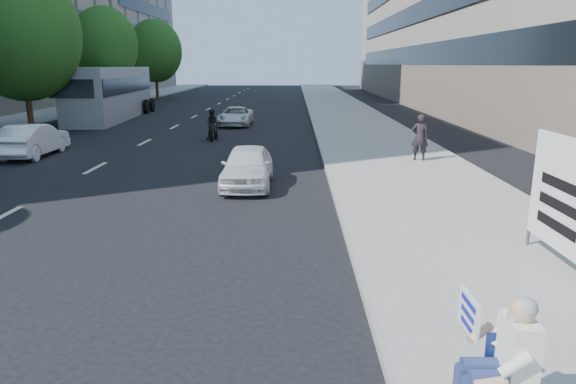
{
  "coord_description": "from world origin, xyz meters",
  "views": [
    {
      "loc": [
        0.36,
        -9.28,
        3.48
      ],
      "look_at": [
        0.24,
        0.83,
        0.95
      ],
      "focal_mm": 32.0,
      "sensor_mm": 36.0,
      "label": 1
    }
  ],
  "objects_px": {
    "bus": "(111,93)",
    "pedestrian_woman": "(420,137)",
    "seated_protester": "(502,354)",
    "white_sedan_far": "(236,116)",
    "motorcycle": "(213,126)",
    "white_sedan_mid": "(33,140)",
    "white_sedan_near": "(247,166)"
  },
  "relations": [
    {
      "from": "pedestrian_woman",
      "to": "white_sedan_mid",
      "type": "relative_size",
      "value": 0.43
    },
    {
      "from": "seated_protester",
      "to": "white_sedan_far",
      "type": "relative_size",
      "value": 0.34
    },
    {
      "from": "motorcycle",
      "to": "pedestrian_woman",
      "type": "bearing_deg",
      "value": -43.73
    },
    {
      "from": "bus",
      "to": "pedestrian_woman",
      "type": "bearing_deg",
      "value": -47.06
    },
    {
      "from": "pedestrian_woman",
      "to": "white_sedan_far",
      "type": "distance_m",
      "value": 14.26
    },
    {
      "from": "white_sedan_near",
      "to": "bus",
      "type": "distance_m",
      "value": 21.93
    },
    {
      "from": "white_sedan_mid",
      "to": "motorcycle",
      "type": "bearing_deg",
      "value": -144.87
    },
    {
      "from": "seated_protester",
      "to": "pedestrian_woman",
      "type": "distance_m",
      "value": 14.09
    },
    {
      "from": "seated_protester",
      "to": "motorcycle",
      "type": "relative_size",
      "value": 0.64
    },
    {
      "from": "seated_protester",
      "to": "white_sedan_mid",
      "type": "distance_m",
      "value": 19.52
    },
    {
      "from": "pedestrian_woman",
      "to": "white_sedan_near",
      "type": "relative_size",
      "value": 0.47
    },
    {
      "from": "motorcycle",
      "to": "bus",
      "type": "xyz_separation_m",
      "value": [
        -8.13,
        9.59,
        1.0
      ]
    },
    {
      "from": "white_sedan_near",
      "to": "bus",
      "type": "height_order",
      "value": "bus"
    },
    {
      "from": "motorcycle",
      "to": "white_sedan_far",
      "type": "bearing_deg",
      "value": 78.56
    },
    {
      "from": "white_sedan_far",
      "to": "motorcycle",
      "type": "height_order",
      "value": "motorcycle"
    },
    {
      "from": "seated_protester",
      "to": "pedestrian_woman",
      "type": "relative_size",
      "value": 0.8
    },
    {
      "from": "white_sedan_far",
      "to": "bus",
      "type": "distance_m",
      "value": 9.44
    },
    {
      "from": "seated_protester",
      "to": "white_sedan_near",
      "type": "height_order",
      "value": "seated_protester"
    },
    {
      "from": "white_sedan_far",
      "to": "bus",
      "type": "height_order",
      "value": "bus"
    },
    {
      "from": "white_sedan_near",
      "to": "white_sedan_mid",
      "type": "relative_size",
      "value": 0.91
    },
    {
      "from": "white_sedan_far",
      "to": "bus",
      "type": "xyz_separation_m",
      "value": [
        -8.55,
        3.84,
        1.1
      ]
    },
    {
      "from": "motorcycle",
      "to": "bus",
      "type": "relative_size",
      "value": 0.17
    },
    {
      "from": "seated_protester",
      "to": "motorcycle",
      "type": "xyz_separation_m",
      "value": [
        -5.77,
        20.0,
        -0.24
      ]
    },
    {
      "from": "pedestrian_woman",
      "to": "white_sedan_far",
      "type": "relative_size",
      "value": 0.42
    },
    {
      "from": "white_sedan_near",
      "to": "motorcycle",
      "type": "relative_size",
      "value": 1.7
    },
    {
      "from": "pedestrian_woman",
      "to": "white_sedan_mid",
      "type": "distance_m",
      "value": 14.67
    },
    {
      "from": "pedestrian_woman",
      "to": "white_sedan_far",
      "type": "height_order",
      "value": "pedestrian_woman"
    },
    {
      "from": "pedestrian_woman",
      "to": "white_sedan_mid",
      "type": "height_order",
      "value": "pedestrian_woman"
    },
    {
      "from": "white_sedan_far",
      "to": "motorcycle",
      "type": "bearing_deg",
      "value": -93.25
    },
    {
      "from": "seated_protester",
      "to": "motorcycle",
      "type": "height_order",
      "value": "seated_protester"
    },
    {
      "from": "seated_protester",
      "to": "white_sedan_mid",
      "type": "bearing_deg",
      "value": 128.14
    },
    {
      "from": "seated_protester",
      "to": "pedestrian_woman",
      "type": "xyz_separation_m",
      "value": [
        2.53,
        13.86,
        0.09
      ]
    }
  ]
}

